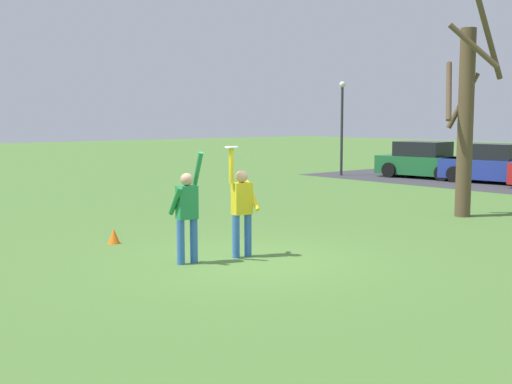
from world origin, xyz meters
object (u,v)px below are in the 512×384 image
Objects in this scene: bare_tree_tall at (466,115)px; lamppost_by_lot at (342,119)px; person_defender at (187,210)px; person_catcher at (242,206)px; frisbee_disc at (231,147)px; parked_car_blue at (494,165)px; parked_car_green at (425,161)px; field_cone_orange at (114,236)px.

bare_tree_tall reaches higher than lamppost_by_lot.
lamppost_by_lot reaches higher than person_defender.
frisbee_disc is (-0.04, -0.22, 1.11)m from person_catcher.
person_defender reaches higher than parked_car_blue.
person_catcher reaches higher than parked_car_green.
frisbee_disc is at bearing -88.82° from bare_tree_tall.
bare_tree_tall is (7.59, -8.93, 1.98)m from parked_car_green.
parked_car_blue is 1.01× the size of lamppost_by_lot.
parked_car_green is 3.17m from parked_car_blue.
bare_tree_tall is (-0.02, 8.92, 1.72)m from person_defender.
parked_car_green is at bearing 31.02° from lamppost_by_lot.
parked_car_green is at bearing 105.57° from field_cone_orange.
lamppost_by_lot reaches higher than parked_car_green.
person_catcher is at bearing 0.00° from person_defender.
parked_car_green is 13.39× the size of field_cone_orange.
parked_car_green is at bearing 130.37° from bare_tree_tall.
person_catcher is 1.13m from frisbee_disc.
bare_tree_tall is (-0.20, 7.80, 1.72)m from person_catcher.
parked_car_green is (-7.60, 17.85, -0.25)m from person_defender.
person_defender is at bearing -89.90° from bare_tree_tall.
lamppost_by_lot is (-3.18, -1.91, 1.86)m from parked_car_green.
person_catcher is 0.37× the size of bare_tree_tall.
frisbee_disc is 0.06× the size of parked_car_blue.
person_defender is 19.31m from lamppost_by_lot.
person_defender is at bearing -0.00° from person_catcher.
lamppost_by_lot reaches higher than person_catcher.
bare_tree_tall is at bearing -70.99° from parked_car_blue.
parked_car_blue is at bearing 95.77° from field_cone_orange.
parked_car_green is 4.15m from lamppost_by_lot.
person_defender is 0.48× the size of parked_car_green.
parked_car_blue is at bearing 115.80° from bare_tree_tall.
field_cone_orange is (-2.59, -9.00, -2.54)m from bare_tree_tall.
person_defender is 0.48× the size of parked_car_blue.
person_defender is at bearing -99.50° from frisbee_disc.
lamppost_by_lot is at bearing 117.04° from field_cone_orange.
field_cone_orange is (8.17, -16.01, -2.43)m from lamppost_by_lot.
lamppost_by_lot is 18.14m from field_cone_orange.
person_defender is 0.36× the size of bare_tree_tall.
person_catcher is at bearing -88.51° from bare_tree_tall.
frisbee_disc is 18.60m from lamppost_by_lot.
parked_car_blue is 13.39× the size of field_cone_orange.
person_catcher is at bearing 23.17° from field_cone_orange.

